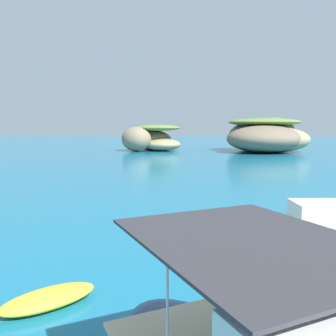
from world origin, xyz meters
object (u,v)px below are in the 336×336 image
at_px(islet_large, 266,136).
at_px(dinghy_tender, 48,298).
at_px(motorboat_teal, 311,240).
at_px(islet_small, 150,139).

relative_size(islet_large, dinghy_tender, 8.77).
bearing_deg(motorboat_teal, islet_small, 99.15).
distance_m(motorboat_teal, dinghy_tender, 9.09).
bearing_deg(islet_small, dinghy_tender, -88.61).
bearing_deg(islet_large, dinghy_tender, -109.03).
bearing_deg(islet_large, motorboat_teal, -102.71).
xyz_separation_m(islet_large, dinghy_tender, (-21.74, -63.04, -2.85)).
relative_size(islet_large, islet_small, 1.58).
bearing_deg(motorboat_teal, islet_large, 77.29).
height_order(islet_large, motorboat_teal, islet_large).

